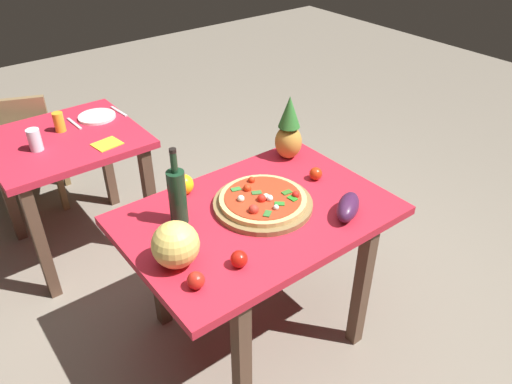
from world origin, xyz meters
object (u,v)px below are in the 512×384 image
Objects in this scene: drinking_glass_water at (35,140)px; pizza_board at (263,204)px; melon at (176,245)px; dining_chair at (25,145)px; wine_bottle at (177,196)px; bell_pepper at (184,184)px; tomato_near_board at (196,280)px; knife_utensil at (119,111)px; tomato_at_corner at (316,174)px; dinner_plate at (97,117)px; pizza at (263,199)px; background_table at (68,158)px; drinking_glass_juice at (59,122)px; display_table at (257,230)px; eggplant at (348,207)px; tomato_beside_pepper at (239,259)px; fork_utensil at (74,123)px; pineapple_left at (289,131)px; napkin_folded at (107,144)px.

pizza_board is at bearing -61.17° from drinking_glass_water.
melon is 1.54× the size of drinking_glass_water.
wine_bottle is (0.22, -1.68, 0.41)m from dining_chair.
bell_pepper is 0.63m from tomato_near_board.
tomato_near_board is 1.63m from knife_utensil.
dinner_plate is at bearing 113.25° from tomato_at_corner.
bell_pepper is (-0.22, 0.31, 0.00)m from pizza.
background_table is 0.21m from drinking_glass_juice.
display_table is at bearing -82.61° from dinner_plate.
pizza_board is 0.37m from eggplant.
drinking_glass_water is at bearing 118.74° from pizza.
tomato_beside_pepper reaches higher than knife_utensil.
background_table is 1.47m from tomato_near_board.
pizza_board is 4.62× the size of bell_pepper.
tomato_at_corner is (0.81, -1.18, 0.16)m from background_table.
tomato_near_board is at bearing -91.33° from background_table.
fork_utensil is at bearing 105.05° from pizza.
tomato_beside_pepper is 0.71m from tomato_at_corner.
dining_chair is at bearing 99.17° from background_table.
pineapple_left is 1.16m from knife_utensil.
bell_pepper is (0.25, -0.90, 0.18)m from background_table.
drinking_glass_juice is at bearing 88.33° from melon.
dining_chair is (-0.10, 0.60, -0.14)m from background_table.
dining_chair is at bearing 92.24° from melon.
pineapple_left is 2.82× the size of drinking_glass_water.
napkin_folded is at bearing -85.22° from fork_utensil.
dining_chair is 2.41× the size of wine_bottle.
background_table is at bearing -102.00° from drinking_glass_juice.
bell_pepper is at bearing 152.90° from tomato_at_corner.
display_table is at bearing -158.24° from pizza.
bell_pepper is at bearing -74.32° from background_table.
dinner_plate is 1.22× the size of knife_utensil.
eggplant is 1.37m from napkin_folded.
bell_pepper reaches higher than dinner_plate.
wine_bottle is (-0.30, 0.15, 0.24)m from display_table.
pizza_board is 0.56m from tomato_near_board.
dinner_plate reaches higher than napkin_folded.
pizza_board is 2.47× the size of fork_utensil.
drinking_glass_juice is at bearing 88.08° from tomato_near_board.
tomato_near_board is at bearing -98.92° from napkin_folded.
drinking_glass_water reaches higher than drinking_glass_juice.
tomato_near_board is at bearing -84.79° from drinking_glass_water.
tomato_near_board is at bearing -91.92° from drinking_glass_juice.
drinking_glass_juice is 0.62× the size of fork_utensil.
tomato_near_board is 1.40m from drinking_glass_water.
pizza_board is at bearing 38.75° from tomato_beside_pepper.
melon is (-0.14, -0.22, -0.04)m from wine_bottle.
wine_bottle reaches higher than drinking_glass_water.
tomato_at_corner is (0.09, 0.30, -0.01)m from eggplant.
drinking_glass_juice is 0.24m from dinner_plate.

